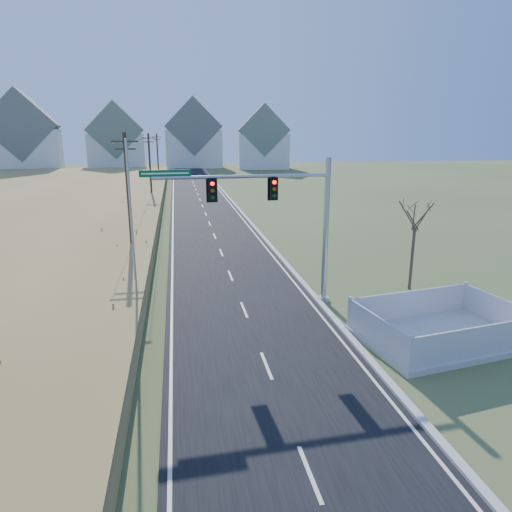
{
  "coord_description": "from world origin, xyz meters",
  "views": [
    {
      "loc": [
        -3.19,
        -17.91,
        8.86
      ],
      "look_at": [
        0.32,
        2.23,
        3.4
      ],
      "focal_mm": 32.0,
      "sensor_mm": 36.0,
      "label": 1
    }
  ],
  "objects_px": {
    "flagpole": "(134,253)",
    "fence_enclosure": "(440,334)",
    "traffic_signal_mast": "(292,218)",
    "open_sign": "(362,315)",
    "bare_tree": "(416,213)"
  },
  "relations": [
    {
      "from": "open_sign",
      "to": "bare_tree",
      "type": "relative_size",
      "value": 0.12
    },
    {
      "from": "traffic_signal_mast",
      "to": "fence_enclosure",
      "type": "relative_size",
      "value": 1.28
    },
    {
      "from": "flagpole",
      "to": "bare_tree",
      "type": "height_order",
      "value": "flagpole"
    },
    {
      "from": "flagpole",
      "to": "fence_enclosure",
      "type": "bearing_deg",
      "value": -18.63
    },
    {
      "from": "traffic_signal_mast",
      "to": "open_sign",
      "type": "distance_m",
      "value": 6.04
    },
    {
      "from": "traffic_signal_mast",
      "to": "flagpole",
      "type": "xyz_separation_m",
      "value": [
        -7.9,
        -1.06,
        -1.23
      ]
    },
    {
      "from": "fence_enclosure",
      "to": "bare_tree",
      "type": "distance_m",
      "value": 8.17
    },
    {
      "from": "open_sign",
      "to": "flagpole",
      "type": "distance_m",
      "value": 11.39
    },
    {
      "from": "traffic_signal_mast",
      "to": "fence_enclosure",
      "type": "height_order",
      "value": "traffic_signal_mast"
    },
    {
      "from": "open_sign",
      "to": "bare_tree",
      "type": "height_order",
      "value": "bare_tree"
    },
    {
      "from": "traffic_signal_mast",
      "to": "flagpole",
      "type": "relative_size",
      "value": 1.12
    },
    {
      "from": "fence_enclosure",
      "to": "flagpole",
      "type": "distance_m",
      "value": 14.45
    },
    {
      "from": "flagpole",
      "to": "bare_tree",
      "type": "relative_size",
      "value": 1.55
    },
    {
      "from": "open_sign",
      "to": "bare_tree",
      "type": "xyz_separation_m",
      "value": [
        4.68,
        4.15,
        4.19
      ]
    },
    {
      "from": "open_sign",
      "to": "flagpole",
      "type": "bearing_deg",
      "value": 161.39
    }
  ]
}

